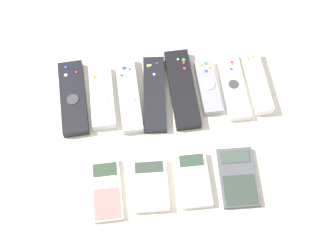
{
  "coord_description": "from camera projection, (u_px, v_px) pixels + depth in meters",
  "views": [
    {
      "loc": [
        -0.05,
        -0.46,
        0.97
      ],
      "look_at": [
        0.0,
        0.04,
        0.01
      ],
      "focal_mm": 50.0,
      "sensor_mm": 36.0,
      "label": 1
    }
  ],
  "objects": [
    {
      "name": "calculator_3",
      "position": [
        238.0,
        177.0,
        1.03
      ],
      "size": [
        0.08,
        0.14,
        0.01
      ],
      "rotation": [
        0.0,
        0.0,
        -0.02
      ],
      "color": "#4C4C51",
      "rests_on": "ground_plane"
    },
    {
      "name": "calculator_0",
      "position": [
        106.0,
        190.0,
        1.02
      ],
      "size": [
        0.07,
        0.14,
        0.01
      ],
      "rotation": [
        0.0,
        0.0,
        0.03
      ],
      "color": "beige",
      "rests_on": "ground_plane"
    },
    {
      "name": "remote_2",
      "position": [
        129.0,
        94.0,
        1.12
      ],
      "size": [
        0.06,
        0.21,
        0.02
      ],
      "rotation": [
        0.0,
        0.0,
        0.05
      ],
      "color": "#B7B7BC",
      "rests_on": "ground_plane"
    },
    {
      "name": "remote_5",
      "position": [
        208.0,
        87.0,
        1.14
      ],
      "size": [
        0.05,
        0.15,
        0.02
      ],
      "rotation": [
        0.0,
        0.0,
        0.04
      ],
      "color": "gray",
      "rests_on": "ground_plane"
    },
    {
      "name": "remote_4",
      "position": [
        182.0,
        89.0,
        1.13
      ],
      "size": [
        0.07,
        0.22,
        0.02
      ],
      "rotation": [
        0.0,
        0.0,
        0.04
      ],
      "color": "black",
      "rests_on": "ground_plane"
    },
    {
      "name": "remote_7",
      "position": [
        257.0,
        82.0,
        1.14
      ],
      "size": [
        0.05,
        0.18,
        0.03
      ],
      "rotation": [
        0.0,
        0.0,
        0.04
      ],
      "color": "white",
      "rests_on": "ground_plane"
    },
    {
      "name": "remote_3",
      "position": [
        155.0,
        94.0,
        1.13
      ],
      "size": [
        0.06,
        0.21,
        0.02
      ],
      "rotation": [
        0.0,
        0.0,
        -0.06
      ],
      "color": "black",
      "rests_on": "ground_plane"
    },
    {
      "name": "ground_plane",
      "position": [
        170.0,
        144.0,
        1.07
      ],
      "size": [
        3.0,
        3.0,
        0.0
      ],
      "primitive_type": "plane",
      "color": "beige"
    },
    {
      "name": "calculator_2",
      "position": [
        194.0,
        180.0,
        1.02
      ],
      "size": [
        0.07,
        0.13,
        0.02
      ],
      "rotation": [
        0.0,
        0.0,
        0.01
      ],
      "color": "silver",
      "rests_on": "ground_plane"
    },
    {
      "name": "remote_6",
      "position": [
        233.0,
        86.0,
        1.14
      ],
      "size": [
        0.05,
        0.19,
        0.02
      ],
      "rotation": [
        0.0,
        0.0,
        0.01
      ],
      "color": "white",
      "rests_on": "ground_plane"
    },
    {
      "name": "remote_0",
      "position": [
        73.0,
        98.0,
        1.12
      ],
      "size": [
        0.07,
        0.2,
        0.02
      ],
      "rotation": [
        0.0,
        0.0,
        0.07
      ],
      "color": "black",
      "rests_on": "ground_plane"
    },
    {
      "name": "remote_1",
      "position": [
        102.0,
        97.0,
        1.12
      ],
      "size": [
        0.06,
        0.17,
        0.02
      ],
      "rotation": [
        0.0,
        0.0,
        0.03
      ],
      "color": "silver",
      "rests_on": "ground_plane"
    },
    {
      "name": "calculator_1",
      "position": [
        150.0,
        186.0,
        1.02
      ],
      "size": [
        0.08,
        0.12,
        0.02
      ],
      "rotation": [
        0.0,
        0.0,
        -0.03
      ],
      "color": "silver",
      "rests_on": "ground_plane"
    }
  ]
}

